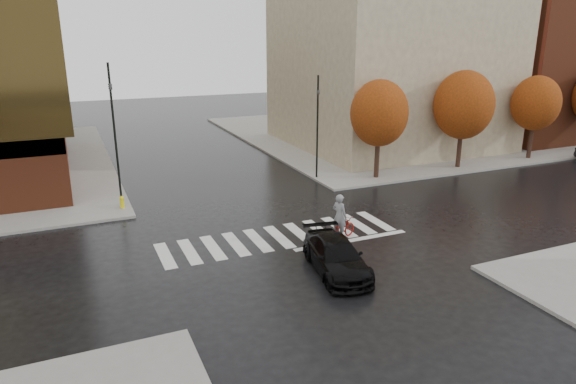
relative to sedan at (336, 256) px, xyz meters
name	(u,v)px	position (x,y,z in m)	size (l,w,h in m)	color
ground	(283,240)	(-0.71, 3.91, -0.68)	(120.00, 120.00, 0.00)	black
sidewalk_ne	(395,132)	(20.29, 24.91, -0.61)	(30.00, 30.00, 0.15)	gray
crosswalk	(279,237)	(-0.71, 4.41, -0.68)	(12.00, 3.00, 0.01)	silver
building_ne_tan	(389,37)	(16.29, 20.91, 8.47)	(16.00, 16.00, 18.00)	gray
building_ne_brick	(535,58)	(32.29, 19.91, 6.47)	(14.00, 14.00, 14.00)	brown
tree_ne_a	(379,113)	(9.29, 11.31, 3.77)	(3.80, 3.80, 6.50)	black
tree_ne_b	(464,105)	(16.29, 11.31, 3.94)	(4.20, 4.20, 6.89)	black
tree_ne_c	(536,103)	(23.29, 11.31, 3.69)	(3.60, 3.60, 6.31)	black
sedan	(336,256)	(0.00, 0.00, 0.00)	(1.91, 4.71, 1.37)	black
cyclist	(340,224)	(1.82, 2.91, 0.10)	(2.12, 1.47, 2.29)	maroon
traffic_light_nw	(114,126)	(-7.19, 11.92, 4.01)	(0.23, 0.20, 7.86)	black
traffic_light_ne	(317,121)	(5.59, 12.91, 3.25)	(0.20, 0.21, 6.75)	black
fire_hydrant	(122,201)	(-7.21, 11.49, -0.15)	(0.25, 0.25, 0.70)	yellow
manhole	(323,252)	(0.40, 1.91, -0.68)	(0.66, 0.66, 0.01)	#3D3215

